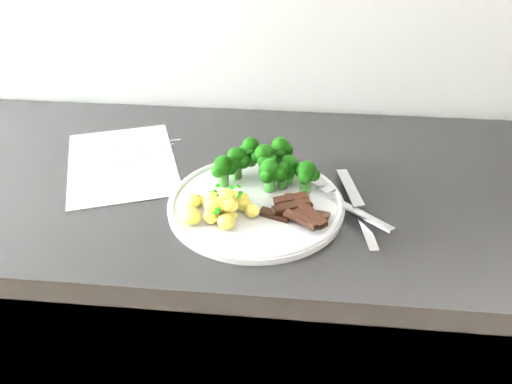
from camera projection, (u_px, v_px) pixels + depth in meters
counter at (261, 346)px, 1.17m from camera, size 2.33×0.58×0.87m
recipe_paper at (122, 162)px, 0.98m from camera, size 0.28×0.33×0.00m
plate at (256, 203)px, 0.86m from camera, size 0.29×0.29×0.02m
broccoli at (265, 163)px, 0.89m from camera, size 0.18×0.11×0.07m
potatoes at (218, 206)px, 0.82m from camera, size 0.12×0.10×0.04m
beef_strips at (298, 210)px, 0.82m from camera, size 0.11×0.10×0.03m
fork at (349, 205)px, 0.84m from camera, size 0.14×0.15×0.02m
knife at (361, 217)px, 0.83m from camera, size 0.06×0.22×0.02m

